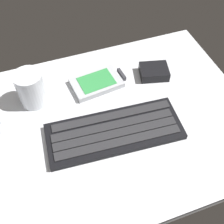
{
  "coord_description": "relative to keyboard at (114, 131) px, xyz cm",
  "views": [
    {
      "loc": [
        -12.24,
        -34.63,
        50.74
      ],
      "look_at": [
        0.0,
        0.0,
        3.0
      ],
      "focal_mm": 44.65,
      "sensor_mm": 36.0,
      "label": 1
    }
  ],
  "objects": [
    {
      "name": "ground_plane",
      "position": [
        0.71,
        3.31,
        -1.79
      ],
      "size": [
        64.0,
        48.0,
        2.8
      ],
      "color": "silver"
    },
    {
      "name": "keyboard",
      "position": [
        0.0,
        0.0,
        0.0
      ],
      "size": [
        29.72,
        13.05,
        1.7
      ],
      "color": "black",
      "rests_on": "ground_plane"
    },
    {
      "name": "juice_cup",
      "position": [
        -14.59,
        14.99,
        3.1
      ],
      "size": [
        6.4,
        6.4,
        8.5
      ],
      "color": "silver",
      "rests_on": "ground_plane"
    },
    {
      "name": "charger_block",
      "position": [
        15.48,
        13.43,
        0.39
      ],
      "size": [
        8.14,
        7.12,
        2.4
      ],
      "primitive_type": "cube",
      "rotation": [
        0.0,
        0.0,
        -0.24
      ],
      "color": "black",
      "rests_on": "ground_plane"
    },
    {
      "name": "handheld_device",
      "position": [
        1.37,
        15.06,
        -0.08
      ],
      "size": [
        13.37,
        8.92,
        1.5
      ],
      "color": "#B7BABF",
      "rests_on": "ground_plane"
    }
  ]
}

